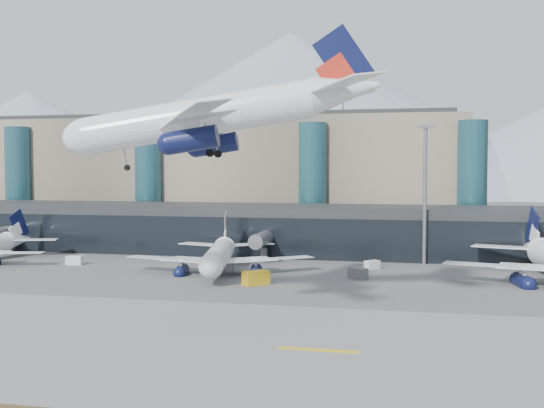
{
  "coord_description": "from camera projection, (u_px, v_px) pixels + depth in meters",
  "views": [
    {
      "loc": [
        29.81,
        -79.46,
        17.62
      ],
      "look_at": [
        4.91,
        32.0,
        11.63
      ],
      "focal_mm": 45.0,
      "sensor_mm": 36.0,
      "label": 1
    }
  ],
  "objects": [
    {
      "name": "jet_parked_mid",
      "position": [
        220.0,
        248.0,
        116.08
      ],
      "size": [
        32.78,
        33.45,
        10.77
      ],
      "rotation": [
        0.0,
        0.0,
        1.77
      ],
      "color": "white",
      "rests_on": "ground"
    },
    {
      "name": "concourse",
      "position": [
        276.0,
        229.0,
        140.86
      ],
      "size": [
        170.0,
        27.0,
        10.0
      ],
      "color": "black",
      "rests_on": "ground"
    },
    {
      "name": "mountain_ridge",
      "position": [
        403.0,
        126.0,
        449.34
      ],
      "size": [
        910.0,
        400.0,
        110.0
      ],
      "color": "gray",
      "rests_on": "ground"
    },
    {
      "name": "veh_h",
      "position": [
        256.0,
        278.0,
        102.87
      ],
      "size": [
        4.18,
        4.18,
        2.14
      ],
      "primitive_type": "cube",
      "rotation": [
        0.0,
        0.0,
        0.78
      ],
      "color": "gold",
      "rests_on": "ground"
    },
    {
      "name": "hero_jet",
      "position": [
        230.0,
        103.0,
        77.32
      ],
      "size": [
        38.13,
        38.19,
        12.39
      ],
      "rotation": [
        0.0,
        -0.16,
        0.13
      ],
      "color": "white",
      "rests_on": "ground"
    },
    {
      "name": "lightmast_mid",
      "position": [
        425.0,
        186.0,
        124.35
      ],
      "size": [
        3.0,
        1.2,
        25.6
      ],
      "color": "slate",
      "rests_on": "ground"
    },
    {
      "name": "terminal_main",
      "position": [
        208.0,
        177.0,
        177.21
      ],
      "size": [
        130.0,
        30.0,
        31.0
      ],
      "color": "gray",
      "rests_on": "ground"
    },
    {
      "name": "ground",
      "position": [
        178.0,
        310.0,
        84.86
      ],
      "size": [
        900.0,
        900.0,
        0.0
      ],
      "primitive_type": "plane",
      "color": "#515154",
      "rests_on": "ground"
    },
    {
      "name": "veh_d",
      "position": [
        372.0,
        265.0,
        119.07
      ],
      "size": [
        2.82,
        2.87,
        1.5
      ],
      "primitive_type": "cube",
      "rotation": [
        0.0,
        0.0,
        0.81
      ],
      "color": "silver",
      "rests_on": "ground"
    },
    {
      "name": "veh_c",
      "position": [
        358.0,
        273.0,
        108.48
      ],
      "size": [
        3.47,
        3.39,
        1.76
      ],
      "primitive_type": "cube",
      "rotation": [
        0.0,
        0.0,
        -0.75
      ],
      "color": "#4F4F54",
      "rests_on": "ground"
    },
    {
      "name": "veh_a",
      "position": [
        75.0,
        260.0,
        124.44
      ],
      "size": [
        3.06,
        1.95,
        1.62
      ],
      "primitive_type": "cube",
      "rotation": [
        0.0,
        0.0,
        0.12
      ],
      "color": "silver",
      "rests_on": "ground"
    },
    {
      "name": "runway_strip",
      "position": [
        126.0,
        339.0,
        70.24
      ],
      "size": [
        400.0,
        40.0,
        0.04
      ],
      "primitive_type": "cube",
      "color": "slate",
      "rests_on": "ground"
    },
    {
      "name": "teal_towers",
      "position": [
        228.0,
        184.0,
        159.51
      ],
      "size": [
        116.4,
        19.4,
        46.0
      ],
      "color": "#235563",
      "rests_on": "ground"
    },
    {
      "name": "runway_markings",
      "position": [
        126.0,
        339.0,
        70.23
      ],
      "size": [
        128.0,
        1.0,
        0.02
      ],
      "color": "gold",
      "rests_on": "ground"
    }
  ]
}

